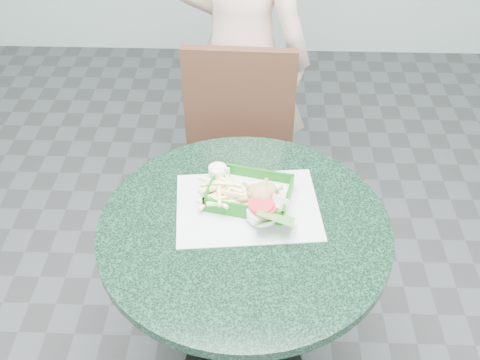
{
  "coord_description": "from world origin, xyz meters",
  "views": [
    {
      "loc": [
        0.03,
        -1.11,
        1.89
      ],
      "look_at": [
        -0.02,
        0.1,
        0.85
      ],
      "focal_mm": 42.0,
      "sensor_mm": 36.0,
      "label": 1
    }
  ],
  "objects_px": {
    "sauce_ramekin": "(213,180)",
    "crab_sandwich": "(264,198)",
    "dining_chair": "(238,154)",
    "cafe_table": "(244,269)",
    "diner_person": "(240,45)",
    "food_basket": "(249,200)"
  },
  "relations": [
    {
      "from": "cafe_table",
      "to": "sauce_ramekin",
      "type": "distance_m",
      "value": 0.28
    },
    {
      "from": "cafe_table",
      "to": "diner_person",
      "type": "xyz_separation_m",
      "value": [
        -0.04,
        0.93,
        0.26
      ]
    },
    {
      "from": "dining_chair",
      "to": "sauce_ramekin",
      "type": "height_order",
      "value": "dining_chair"
    },
    {
      "from": "food_basket",
      "to": "cafe_table",
      "type": "bearing_deg",
      "value": -96.45
    },
    {
      "from": "dining_chair",
      "to": "crab_sandwich",
      "type": "xyz_separation_m",
      "value": [
        0.09,
        -0.54,
        0.27
      ]
    },
    {
      "from": "crab_sandwich",
      "to": "sauce_ramekin",
      "type": "xyz_separation_m",
      "value": [
        -0.15,
        0.07,
        -0.0
      ]
    },
    {
      "from": "crab_sandwich",
      "to": "sauce_ramekin",
      "type": "height_order",
      "value": "crab_sandwich"
    },
    {
      "from": "diner_person",
      "to": "cafe_table",
      "type": "bearing_deg",
      "value": 112.35
    },
    {
      "from": "dining_chair",
      "to": "crab_sandwich",
      "type": "bearing_deg",
      "value": -78.43
    },
    {
      "from": "dining_chair",
      "to": "diner_person",
      "type": "height_order",
      "value": "diner_person"
    },
    {
      "from": "cafe_table",
      "to": "crab_sandwich",
      "type": "relative_size",
      "value": 6.89
    },
    {
      "from": "dining_chair",
      "to": "cafe_table",
      "type": "bearing_deg",
      "value": -84.43
    },
    {
      "from": "cafe_table",
      "to": "crab_sandwich",
      "type": "xyz_separation_m",
      "value": [
        0.05,
        0.08,
        0.22
      ]
    },
    {
      "from": "diner_person",
      "to": "food_basket",
      "type": "xyz_separation_m",
      "value": [
        0.05,
        -0.83,
        -0.08
      ]
    },
    {
      "from": "diner_person",
      "to": "food_basket",
      "type": "bearing_deg",
      "value": 113.48
    },
    {
      "from": "crab_sandwich",
      "to": "diner_person",
      "type": "bearing_deg",
      "value": 96.37
    },
    {
      "from": "dining_chair",
      "to": "food_basket",
      "type": "distance_m",
      "value": 0.57
    },
    {
      "from": "cafe_table",
      "to": "crab_sandwich",
      "type": "distance_m",
      "value": 0.24
    },
    {
      "from": "dining_chair",
      "to": "sauce_ramekin",
      "type": "xyz_separation_m",
      "value": [
        -0.06,
        -0.47,
        0.27
      ]
    },
    {
      "from": "crab_sandwich",
      "to": "dining_chair",
      "type": "bearing_deg",
      "value": 99.66
    },
    {
      "from": "sauce_ramekin",
      "to": "crab_sandwich",
      "type": "bearing_deg",
      "value": -26.15
    },
    {
      "from": "cafe_table",
      "to": "crab_sandwich",
      "type": "bearing_deg",
      "value": 55.22
    }
  ]
}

